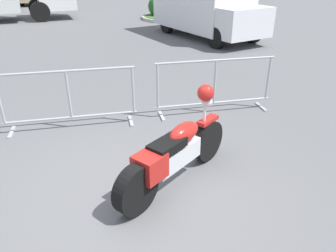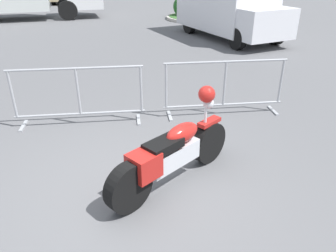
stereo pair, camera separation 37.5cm
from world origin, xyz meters
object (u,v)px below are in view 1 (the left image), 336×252
crowd_barrier_far (215,86)px  motorcycle (176,152)px  crowd_barrier_near (69,99)px  delivery_van (205,4)px

crowd_barrier_far → motorcycle: bearing=-123.5°
crowd_barrier_far → crowd_barrier_near: bearing=180.0°
motorcycle → delivery_van: (3.73, 9.12, 0.78)m
crowd_barrier_near → delivery_van: size_ratio=0.44×
delivery_van → crowd_barrier_far: bearing=-35.7°
crowd_barrier_near → delivery_van: delivery_van is taller
motorcycle → delivery_van: size_ratio=0.34×
motorcycle → crowd_barrier_far: motorcycle is taller
motorcycle → crowd_barrier_far: 2.45m
motorcycle → crowd_barrier_far: bearing=19.8°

